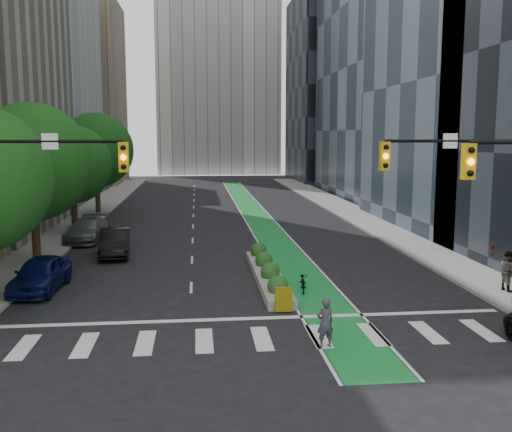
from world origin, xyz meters
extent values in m
plane|color=black|center=(0.00, 0.00, 0.00)|extent=(160.00, 160.00, 0.00)
cube|color=gray|center=(-11.80, 25.00, 0.07)|extent=(3.60, 90.00, 0.15)
cube|color=gray|center=(11.80, 25.00, 0.07)|extent=(3.60, 90.00, 0.15)
cube|color=#188836|center=(3.00, 30.00, 0.01)|extent=(2.20, 70.00, 0.01)
cube|color=tan|center=(-20.00, 66.00, 13.00)|extent=(14.00, 16.00, 26.00)
cube|color=#19212D|center=(21.00, 45.00, 21.00)|extent=(14.00, 24.00, 42.00)
cube|color=black|center=(20.00, 68.00, 14.00)|extent=(14.00, 18.00, 28.00)
cylinder|color=black|center=(-11.00, 12.00, 2.52)|extent=(0.44, 0.44, 5.04)
sphere|color=#0E4112|center=(-11.00, 12.00, 5.58)|extent=(6.40, 6.40, 6.40)
cylinder|color=black|center=(-11.00, 22.00, 2.24)|extent=(0.44, 0.44, 4.48)
sphere|color=#0E4112|center=(-11.00, 22.00, 4.96)|extent=(5.60, 5.60, 5.60)
cylinder|color=black|center=(-11.00, 32.00, 2.58)|extent=(0.44, 0.44, 5.15)
sphere|color=#0E4112|center=(-11.00, 32.00, 5.70)|extent=(6.60, 6.60, 6.60)
cylinder|color=black|center=(-7.45, 0.50, 6.80)|extent=(5.50, 0.12, 0.12)
cube|color=gold|center=(-4.70, 0.50, 6.25)|extent=(0.34, 0.28, 1.05)
sphere|color=orange|center=(-4.70, 0.34, 6.25)|extent=(0.20, 0.20, 0.20)
cube|color=white|center=(-7.17, 0.47, 6.80)|extent=(0.55, 0.04, 0.55)
cylinder|color=black|center=(7.45, 0.50, 6.80)|extent=(5.50, 0.12, 0.12)
cube|color=gold|center=(4.70, 0.50, 6.25)|extent=(0.34, 0.28, 1.05)
sphere|color=orange|center=(4.70, 0.34, 6.25)|extent=(0.20, 0.20, 0.20)
cube|color=white|center=(7.17, 0.47, 6.80)|extent=(0.55, 0.04, 0.55)
cube|color=gold|center=(5.70, -4.00, 6.25)|extent=(0.34, 0.28, 1.05)
sphere|color=orange|center=(5.70, -4.16, 6.25)|extent=(0.20, 0.20, 0.20)
cube|color=gray|center=(1.20, 7.00, 0.20)|extent=(1.20, 10.00, 0.40)
cube|color=yellow|center=(1.20, 1.80, 0.55)|extent=(0.70, 0.12, 1.00)
sphere|color=#194C19|center=(1.20, 3.50, 0.65)|extent=(0.90, 0.90, 0.90)
sphere|color=#194C19|center=(1.20, 6.00, 0.65)|extent=(0.90, 0.90, 0.90)
sphere|color=#194C19|center=(1.20, 8.50, 0.65)|extent=(0.90, 0.90, 0.90)
sphere|color=#194C19|center=(1.20, 11.00, 0.65)|extent=(0.90, 0.90, 0.90)
imported|color=gray|center=(2.57, 4.92, 0.44)|extent=(0.82, 1.76, 0.89)
imported|color=#3D3844|center=(2.00, -2.00, 0.84)|extent=(0.69, 0.53, 1.68)
imported|color=#0C144D|center=(-9.27, 6.14, 0.79)|extent=(2.18, 4.75, 1.58)
imported|color=black|center=(-7.00, 13.60, 0.77)|extent=(2.07, 4.83, 1.55)
imported|color=#595C5E|center=(-9.50, 18.51, 0.77)|extent=(2.53, 5.44, 1.54)
imported|color=gray|center=(11.55, 3.55, 1.04)|extent=(0.82, 0.98, 1.79)
imported|color=gray|center=(13.21, 7.62, 0.98)|extent=(1.04, 0.58, 1.67)
camera|label=1|loc=(-2.18, -19.89, 7.00)|focal=40.00mm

